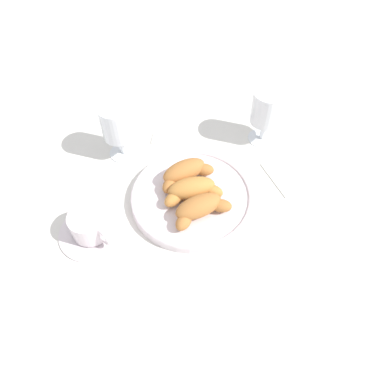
{
  "coord_description": "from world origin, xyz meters",
  "views": [
    {
      "loc": [
        0.0,
        0.49,
        0.64
      ],
      "look_at": [
        0.02,
        0.02,
        0.03
      ],
      "focal_mm": 34.15,
      "sensor_mm": 36.0,
      "label": 1
    }
  ],
  "objects": [
    {
      "name": "coffee_cup_near",
      "position": [
        0.21,
        0.11,
        0.03
      ],
      "size": [
        0.14,
        0.14,
        0.06
      ],
      "color": "silver",
      "rests_on": "ground_plane"
    },
    {
      "name": "juice_glass_left",
      "position": [
        -0.15,
        -0.18,
        0.09
      ],
      "size": [
        0.08,
        0.08,
        0.14
      ],
      "color": "white",
      "rests_on": "ground_plane"
    },
    {
      "name": "croissant_large",
      "position": [
        0.03,
        -0.02,
        0.04
      ],
      "size": [
        0.12,
        0.11,
        0.04
      ],
      "color": "#AD6B33",
      "rests_on": "pastry_plate"
    },
    {
      "name": "juice_glass_right",
      "position": [
        0.18,
        -0.12,
        0.09
      ],
      "size": [
        0.08,
        0.08,
        0.14
      ],
      "color": "white",
      "rests_on": "ground_plane"
    },
    {
      "name": "croissant_small",
      "position": [
        0.01,
        0.02,
        0.04
      ],
      "size": [
        0.13,
        0.09,
        0.04
      ],
      "color": "#BC7A38",
      "rests_on": "pastry_plate"
    },
    {
      "name": "pastry_plate",
      "position": [
        0.02,
        0.02,
        0.01
      ],
      "size": [
        0.26,
        0.26,
        0.02
      ],
      "color": "silver",
      "rests_on": "ground_plane"
    },
    {
      "name": "folded_napkin",
      "position": [
        -0.22,
        -0.06,
        0.0
      ],
      "size": [
        0.15,
        0.15,
        0.01
      ],
      "primitive_type": "cube",
      "rotation": [
        0.0,
        0.0,
        0.45
      ],
      "color": "silver",
      "rests_on": "ground_plane"
    },
    {
      "name": "croissant_extra",
      "position": [
        -0.0,
        0.07,
        0.04
      ],
      "size": [
        0.12,
        0.1,
        0.04
      ],
      "color": "#AD6B33",
      "rests_on": "pastry_plate"
    },
    {
      "name": "ground_plane",
      "position": [
        0.0,
        0.0,
        0.0
      ],
      "size": [
        2.2,
        2.2,
        0.0
      ],
      "primitive_type": "plane",
      "color": "silver"
    },
    {
      "name": "sugar_packet",
      "position": [
        0.09,
        -0.16,
        0.0
      ],
      "size": [
        0.05,
        0.04,
        0.01
      ],
      "primitive_type": "cube",
      "rotation": [
        0.0,
        0.0,
        -0.09
      ],
      "color": "white",
      "rests_on": "ground_plane"
    }
  ]
}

